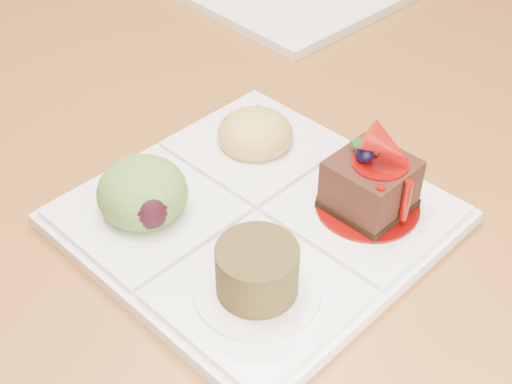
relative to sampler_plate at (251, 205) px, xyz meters
name	(u,v)px	position (x,y,z in m)	size (l,w,h in m)	color
ground	(160,270)	(0.05, 0.68, -0.77)	(6.00, 6.00, 0.00)	#553418
sampler_plate	(251,205)	(0.00, 0.00, 0.00)	(0.34, 0.34, 0.10)	white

